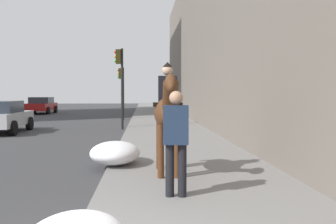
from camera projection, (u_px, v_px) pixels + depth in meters
mounted_horse_near at (168, 111)px, 7.43m from camera, size 2.15×0.60×2.31m
pedestrian_greeting at (176, 136)px, 5.79m from camera, size 0.30×0.43×1.70m
car_near_lane at (0, 116)px, 16.20m from camera, size 3.89×2.17×1.44m
car_mid_lane at (41, 105)px, 31.59m from camera, size 4.15×2.13×1.44m
traffic_light_near_curb at (120, 75)px, 17.73m from camera, size 0.20×0.44×3.97m
traffic_light_far_curb at (122, 85)px, 24.18m from camera, size 0.20×0.44×3.49m
snow_pile_far at (115, 153)px, 8.52m from camera, size 1.52×1.17×0.53m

